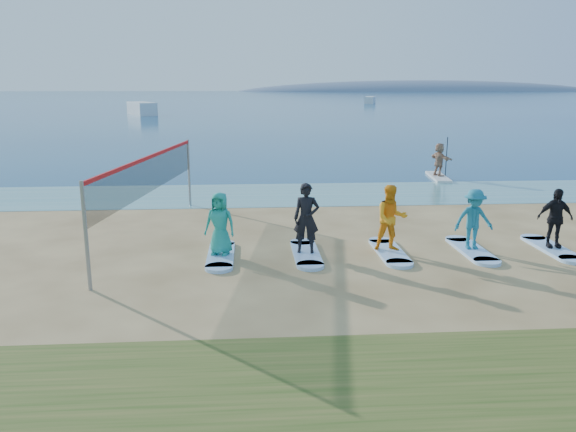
{
  "coord_description": "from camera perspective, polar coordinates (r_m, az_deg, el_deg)",
  "views": [
    {
      "loc": [
        -2.26,
        -12.49,
        4.56
      ],
      "look_at": [
        -1.23,
        2.0,
        1.1
      ],
      "focal_mm": 35.0,
      "sensor_mm": 36.0,
      "label": 1
    }
  ],
  "objects": [
    {
      "name": "ground",
      "position": [
        13.48,
        5.86,
        -6.44
      ],
      "size": [
        600.0,
        600.0,
        0.0
      ],
      "primitive_type": "plane",
      "color": "tan",
      "rests_on": "ground"
    },
    {
      "name": "shallow_water",
      "position": [
        23.54,
        1.52,
        2.25
      ],
      "size": [
        600.0,
        600.0,
        0.0
      ],
      "primitive_type": "plane",
      "color": "teal",
      "rests_on": "ground"
    },
    {
      "name": "ocean",
      "position": [
        172.56,
        -3.37,
        11.86
      ],
      "size": [
        600.0,
        600.0,
        0.0
      ],
      "primitive_type": "plane",
      "color": "navy",
      "rests_on": "ground"
    },
    {
      "name": "island_ridge",
      "position": [
        327.3,
        13.55,
        12.24
      ],
      "size": [
        220.0,
        56.0,
        18.0
      ],
      "primitive_type": "ellipsoid",
      "color": "slate",
      "rests_on": "ground"
    },
    {
      "name": "volleyball_net",
      "position": [
        17.13,
        -13.88,
        4.09
      ],
      "size": [
        1.46,
        8.99,
        2.5
      ],
      "rotation": [
        0.0,
        0.0,
        -0.15
      ],
      "color": "gray",
      "rests_on": "ground"
    },
    {
      "name": "paddleboard",
      "position": [
        28.52,
        15.01,
        3.86
      ],
      "size": [
        1.05,
        3.06,
        0.12
      ],
      "primitive_type": "cube",
      "rotation": [
        0.0,
        0.0,
        -0.12
      ],
      "color": "silver",
      "rests_on": "ground"
    },
    {
      "name": "paddleboarder",
      "position": [
        28.39,
        15.11,
        5.57
      ],
      "size": [
        0.93,
        1.55,
        1.6
      ],
      "primitive_type": "imported",
      "rotation": [
        0.0,
        0.0,
        1.9
      ],
      "color": "tan",
      "rests_on": "paddleboard"
    },
    {
      "name": "boat_offshore_a",
      "position": [
        85.04,
        -14.6,
        9.9
      ],
      "size": [
        5.47,
        8.04,
        1.82
      ],
      "primitive_type": "cube",
      "rotation": [
        0.0,
        0.0,
        0.43
      ],
      "color": "silver",
      "rests_on": "ground"
    },
    {
      "name": "boat_offshore_b",
      "position": [
        129.47,
        8.32,
        11.24
      ],
      "size": [
        3.62,
        5.94,
        1.51
      ],
      "primitive_type": "cube",
      "rotation": [
        0.0,
        0.0,
        -0.32
      ],
      "color": "silver",
      "rests_on": "ground"
    },
    {
      "name": "surfboard_0",
      "position": [
        15.19,
        -6.84,
        -3.99
      ],
      "size": [
        0.7,
        2.2,
        0.09
      ],
      "primitive_type": "cube",
      "color": "#9DC7F4",
      "rests_on": "ground"
    },
    {
      "name": "student_0",
      "position": [
        14.95,
        -6.93,
        -0.76
      ],
      "size": [
        0.94,
        0.75,
        1.68
      ],
      "primitive_type": "imported",
      "rotation": [
        0.0,
        0.0,
        -0.3
      ],
      "color": "teal",
      "rests_on": "surfboard_0"
    },
    {
      "name": "surfboard_1",
      "position": [
        15.25,
        1.85,
        -3.83
      ],
      "size": [
        0.7,
        2.2,
        0.09
      ],
      "primitive_type": "cube",
      "color": "#9DC7F4",
      "rests_on": "ground"
    },
    {
      "name": "student_1",
      "position": [
        14.98,
        1.88,
        -0.22
      ],
      "size": [
        0.74,
        0.54,
        1.89
      ],
      "primitive_type": "imported",
      "rotation": [
        0.0,
        0.0,
        -0.14
      ],
      "color": "black",
      "rests_on": "surfboard_1"
    },
    {
      "name": "surfboard_2",
      "position": [
        15.64,
        10.28,
        -3.6
      ],
      "size": [
        0.7,
        2.2,
        0.09
      ],
      "primitive_type": "cube",
      "color": "#9DC7F4",
      "rests_on": "ground"
    },
    {
      "name": "student_2",
      "position": [
        15.4,
        10.43,
        -0.21
      ],
      "size": [
        0.88,
        0.69,
        1.81
      ],
      "primitive_type": "imported",
      "rotation": [
        0.0,
        0.0,
        -0.01
      ],
      "color": "orange",
      "rests_on": "surfboard_2"
    },
    {
      "name": "surfboard_3",
      "position": [
        16.36,
        18.13,
        -3.31
      ],
      "size": [
        0.7,
        2.2,
        0.09
      ],
      "primitive_type": "cube",
      "color": "#9DC7F4",
      "rests_on": "ground"
    },
    {
      "name": "student_3",
      "position": [
        16.14,
        18.36,
        -0.32
      ],
      "size": [
        1.09,
        0.65,
        1.67
      ],
      "primitive_type": "imported",
      "rotation": [
        0.0,
        0.0,
        0.03
      ],
      "color": "teal",
      "rests_on": "surfboard_3"
    },
    {
      "name": "surfboard_4",
      "position": [
        17.35,
        25.2,
        -2.99
      ],
      "size": [
        0.7,
        2.2,
        0.09
      ],
      "primitive_type": "cube",
      "color": "#9DC7F4",
      "rests_on": "ground"
    },
    {
      "name": "student_4",
      "position": [
        17.14,
        25.49,
        -0.19
      ],
      "size": [
        1.0,
        0.48,
        1.66
      ],
      "primitive_type": "imported",
      "rotation": [
        0.0,
        0.0,
        -0.08
      ],
      "color": "black",
      "rests_on": "surfboard_4"
    }
  ]
}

